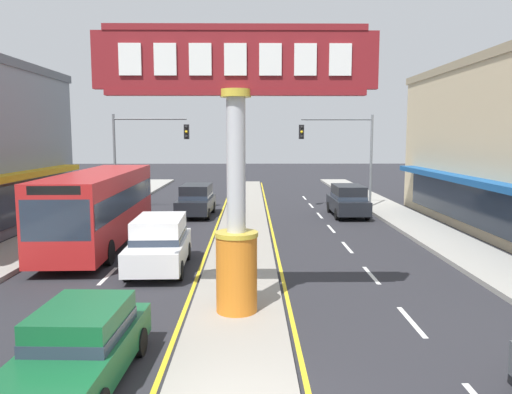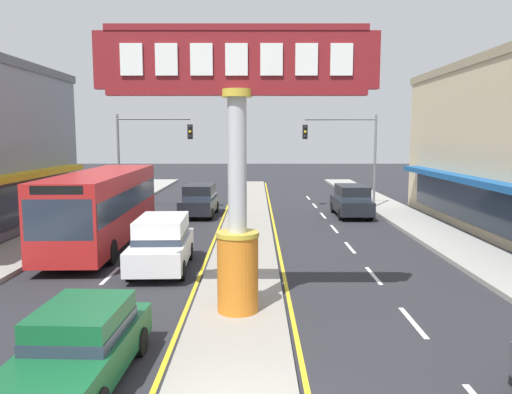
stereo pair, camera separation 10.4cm
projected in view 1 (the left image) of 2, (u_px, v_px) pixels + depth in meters
name	position (u px, v px, depth m)	size (l,w,h in m)	color
median_strip	(244.00, 228.00, 26.15)	(2.58, 52.00, 0.14)	gray
sidewalk_left	(51.00, 235.00, 24.06)	(2.70, 60.00, 0.18)	#9E9B93
sidewalk_right	(433.00, 234.00, 24.25)	(2.70, 60.00, 0.18)	#9E9B93
lane_markings	(243.00, 234.00, 24.81)	(9.32, 52.00, 0.01)	silver
district_sign	(236.00, 157.00, 13.00)	(7.25, 1.16, 7.48)	orange
traffic_light_left_side	(142.00, 145.00, 31.70)	(4.86, 0.46, 6.20)	slate
traffic_light_right_side	(345.00, 145.00, 32.66)	(4.86, 0.46, 6.20)	slate
bus_near_right_lane	(101.00, 204.00, 22.02)	(2.86, 11.27, 3.26)	#B21E1E
suv_far_right_lane	(196.00, 200.00, 30.35)	(2.09, 4.66, 1.90)	black
suv_mid_left_lane	(159.00, 243.00, 18.16)	(2.09, 4.66, 1.90)	white
suv_far_left_oncoming	(348.00, 200.00, 30.15)	(1.97, 4.60, 1.90)	black
sedan_kerb_right	(81.00, 345.00, 9.74)	(1.96, 4.36, 1.53)	#14562D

